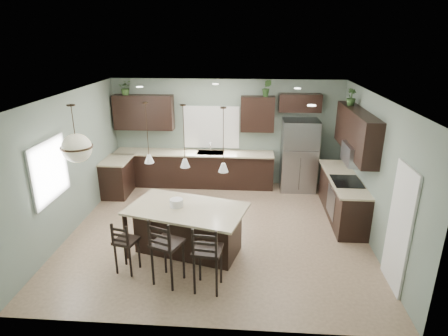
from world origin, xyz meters
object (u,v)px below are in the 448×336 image
kitchen_island (188,231)px  bar_stool_center (168,250)px  serving_dish (176,203)px  bar_stool_right (208,257)px  refrigerator (299,155)px  plant_back_left (126,88)px  bar_stool_left (127,246)px

kitchen_island → bar_stool_center: 0.92m
serving_dish → bar_stool_right: (0.69, -1.07, -0.41)m
refrigerator → bar_stool_right: (-1.88, -4.29, -0.34)m
serving_dish → bar_stool_center: bearing=-88.8°
kitchen_island → serving_dish: size_ratio=8.66×
plant_back_left → refrigerator: bearing=-1.9°
plant_back_left → kitchen_island: bearing=-58.6°
kitchen_island → bar_stool_left: bar_stool_left is taller
refrigerator → serving_dish: refrigerator is taller
serving_dish → bar_stool_center: (0.02, -0.94, -0.40)m
bar_stool_left → kitchen_island: bearing=48.8°
bar_stool_center → bar_stool_right: size_ratio=1.02×
refrigerator → kitchen_island: (-2.38, -3.26, -0.46)m
serving_dish → plant_back_left: size_ratio=0.65×
refrigerator → serving_dish: (-2.57, -3.21, 0.07)m
refrigerator → plant_back_left: bearing=178.1°
kitchen_island → serving_dish: serving_dish is taller
refrigerator → bar_stool_center: 4.89m
refrigerator → bar_stool_left: refrigerator is taller
bar_stool_right → kitchen_island: bearing=122.2°
kitchen_island → bar_stool_right: size_ratio=1.77×
kitchen_island → serving_dish: bearing=180.0°
bar_stool_right → plant_back_left: size_ratio=3.20×
kitchen_island → bar_stool_right: (0.49, -1.02, 0.12)m
refrigerator → bar_stool_right: bearing=-113.7°
refrigerator → bar_stool_right: refrigerator is taller
bar_stool_right → serving_dish: bearing=129.0°
serving_dish → plant_back_left: plant_back_left is taller
bar_stool_center → plant_back_left: (-1.91, 4.30, 1.99)m
refrigerator → bar_stool_center: (-2.55, -4.16, -0.33)m
refrigerator → plant_back_left: (-4.46, 0.15, 1.66)m
kitchen_island → bar_stool_center: bearing=-86.0°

